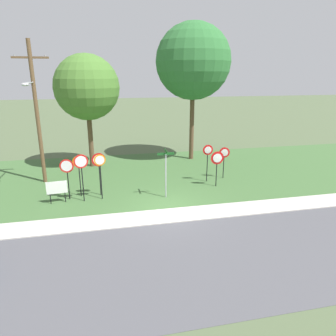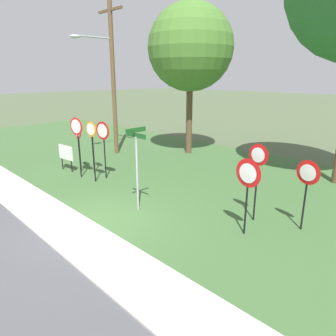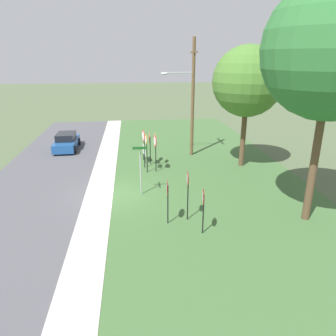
{
  "view_description": "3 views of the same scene",
  "coord_description": "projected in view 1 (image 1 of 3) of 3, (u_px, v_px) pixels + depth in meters",
  "views": [
    {
      "loc": [
        -3.16,
        -14.6,
        6.88
      ],
      "look_at": [
        0.58,
        2.74,
        1.44
      ],
      "focal_mm": 32.88,
      "sensor_mm": 36.0,
      "label": 1
    },
    {
      "loc": [
        7.9,
        -4.53,
        4.47
      ],
      "look_at": [
        0.25,
        3.03,
        1.25
      ],
      "focal_mm": 32.95,
      "sensor_mm": 36.0,
      "label": 2
    },
    {
      "loc": [
        16.93,
        1.19,
        7.57
      ],
      "look_at": [
        -0.32,
        3.23,
        1.39
      ],
      "focal_mm": 33.81,
      "sensor_mm": 36.0,
      "label": 3
    }
  ],
  "objects": [
    {
      "name": "ground_plane",
      "position": [
        168.0,
        209.0,
        16.3
      ],
      "size": [
        160.0,
        160.0,
        0.0
      ],
      "primitive_type": "plane",
      "color": "#4C5B3D"
    },
    {
      "name": "road_asphalt",
      "position": [
        195.0,
        261.0,
        11.81
      ],
      "size": [
        44.0,
        6.4,
        0.01
      ],
      "primitive_type": "cube",
      "color": "#4C4C51",
      "rests_on": "ground_plane"
    },
    {
      "name": "sidewalk_strip",
      "position": [
        172.0,
        215.0,
        15.54
      ],
      "size": [
        44.0,
        1.6,
        0.06
      ],
      "primitive_type": "cube",
      "color": "#BCB7AD",
      "rests_on": "ground_plane"
    },
    {
      "name": "grass_median",
      "position": [
        150.0,
        175.0,
        21.9
      ],
      "size": [
        44.0,
        12.0,
        0.04
      ],
      "primitive_type": "cube",
      "color": "#3D6033",
      "rests_on": "ground_plane"
    },
    {
      "name": "stop_sign_near_left",
      "position": [
        81.0,
        167.0,
        16.69
      ],
      "size": [
        0.77,
        0.16,
        2.71
      ],
      "rotation": [
        0.0,
        0.0,
        0.17
      ],
      "color": "black",
      "rests_on": "grass_median"
    },
    {
      "name": "stop_sign_near_right",
      "position": [
        79.0,
        167.0,
        17.48
      ],
      "size": [
        0.66,
        0.09,
        2.43
      ],
      "rotation": [
        0.0,
        0.0,
        -0.01
      ],
      "color": "black",
      "rests_on": "grass_median"
    },
    {
      "name": "stop_sign_far_left",
      "position": [
        100.0,
        167.0,
        17.05
      ],
      "size": [
        0.64,
        0.12,
        2.62
      ],
      "rotation": [
        0.0,
        0.0,
        0.11
      ],
      "color": "black",
      "rests_on": "grass_median"
    },
    {
      "name": "stop_sign_far_center",
      "position": [
        99.0,
        165.0,
        17.59
      ],
      "size": [
        0.78,
        0.14,
        2.55
      ],
      "rotation": [
        0.0,
        0.0,
        0.15
      ],
      "color": "black",
      "rests_on": "grass_median"
    },
    {
      "name": "stop_sign_far_right",
      "position": [
        67.0,
        170.0,
        17.04
      ],
      "size": [
        0.77,
        0.11,
        2.37
      ],
      "rotation": [
        0.0,
        0.0,
        -0.08
      ],
      "color": "black",
      "rests_on": "grass_median"
    },
    {
      "name": "yield_sign_near_left",
      "position": [
        217.0,
        161.0,
        19.07
      ],
      "size": [
        0.83,
        0.12,
        2.28
      ],
      "rotation": [
        0.0,
        0.0,
        -0.08
      ],
      "color": "black",
      "rests_on": "grass_median"
    },
    {
      "name": "yield_sign_near_right",
      "position": [
        208.0,
        155.0,
        19.9
      ],
      "size": [
        0.67,
        0.11,
        2.49
      ],
      "rotation": [
        0.0,
        0.0,
        -0.06
      ],
      "color": "black",
      "rests_on": "grass_median"
    },
    {
      "name": "yield_sign_far_left",
      "position": [
        224.0,
        155.0,
        20.66
      ],
      "size": [
        0.72,
        0.13,
        2.16
      ],
      "rotation": [
        0.0,
        0.0,
        -0.14
      ],
      "color": "black",
      "rests_on": "grass_median"
    },
    {
      "name": "street_name_post",
      "position": [
        166.0,
        169.0,
        17.34
      ],
      "size": [
        0.96,
        0.82,
        2.84
      ],
      "rotation": [
        0.0,
        0.0,
        -0.0
      ],
      "color": "#9EA0A8",
      "rests_on": "grass_median"
    },
    {
      "name": "utility_pole",
      "position": [
        36.0,
        109.0,
        18.84
      ],
      "size": [
        2.1,
        2.57,
        8.83
      ],
      "color": "brown",
      "rests_on": "grass_median"
    },
    {
      "name": "notice_board",
      "position": [
        57.0,
        189.0,
        16.81
      ],
      "size": [
        1.1,
        0.15,
        1.25
      ],
      "rotation": [
        0.0,
        0.0,
        0.11
      ],
      "color": "black",
      "rests_on": "grass_median"
    },
    {
      "name": "oak_tree_left",
      "position": [
        87.0,
        88.0,
        22.17
      ],
      "size": [
        4.71,
        4.71,
        8.28
      ],
      "color": "brown",
      "rests_on": "grass_median"
    },
    {
      "name": "oak_tree_right",
      "position": [
        193.0,
        62.0,
        23.7
      ],
      "size": [
        5.84,
        5.84,
        10.68
      ],
      "color": "brown",
      "rests_on": "grass_median"
    }
  ]
}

